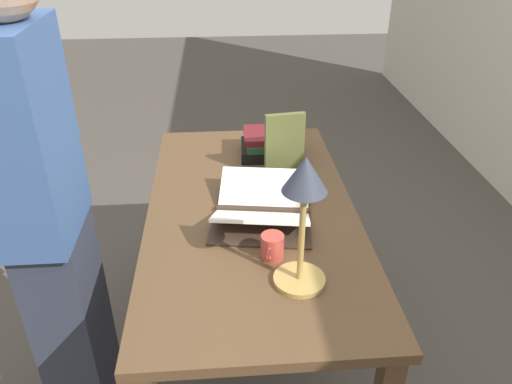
# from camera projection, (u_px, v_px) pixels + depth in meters

# --- Properties ---
(ground_plane) EXTENTS (12.00, 12.00, 0.00)m
(ground_plane) POSITION_uv_depth(u_px,v_px,m) (252.00, 354.00, 2.22)
(ground_plane) COLOR #47423D
(reading_desk) EXTENTS (1.43, 0.76, 0.76)m
(reading_desk) POSITION_uv_depth(u_px,v_px,m) (252.00, 231.00, 1.88)
(reading_desk) COLOR brown
(reading_desk) RESTS_ON ground_plane
(open_book) EXTENTS (0.47, 0.41, 0.09)m
(open_book) POSITION_uv_depth(u_px,v_px,m) (263.00, 207.00, 1.79)
(open_book) COLOR #38281E
(open_book) RESTS_ON reading_desk
(book_stack_tall) EXTENTS (0.20, 0.27, 0.11)m
(book_stack_tall) POSITION_uv_depth(u_px,v_px,m) (271.00, 144.00, 2.19)
(book_stack_tall) COLOR black
(book_stack_tall) RESTS_ON reading_desk
(book_standing_upright) EXTENTS (0.05, 0.16, 0.27)m
(book_standing_upright) POSITION_uv_depth(u_px,v_px,m) (284.00, 146.00, 1.98)
(book_standing_upright) COLOR brown
(book_standing_upright) RESTS_ON reading_desk
(reading_lamp) EXTENTS (0.15, 0.15, 0.41)m
(reading_lamp) POSITION_uv_depth(u_px,v_px,m) (304.00, 199.00, 1.33)
(reading_lamp) COLOR tan
(reading_lamp) RESTS_ON reading_desk
(coffee_mug) EXTENTS (0.10, 0.07, 0.08)m
(coffee_mug) POSITION_uv_depth(u_px,v_px,m) (272.00, 247.00, 1.56)
(coffee_mug) COLOR #B74238
(coffee_mug) RESTS_ON reading_desk
(person_reader) EXTENTS (0.36, 0.23, 1.68)m
(person_reader) POSITION_uv_depth(u_px,v_px,m) (49.00, 221.00, 1.62)
(person_reader) COLOR #2D3342
(person_reader) RESTS_ON ground_plane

